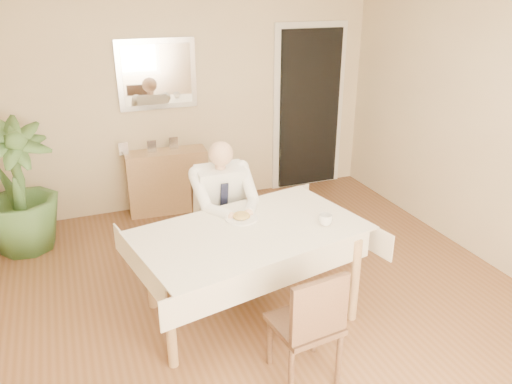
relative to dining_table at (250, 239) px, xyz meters
name	(u,v)px	position (x,y,z in m)	size (l,w,h in m)	color
room	(274,164)	(0.14, -0.12, 0.63)	(5.00, 5.02, 2.60)	brown
doorway	(309,110)	(1.69, 2.34, 0.33)	(0.96, 0.07, 2.10)	silver
mirror	(157,75)	(-0.18, 2.35, 0.88)	(0.86, 0.04, 0.76)	silver
dining_table	(250,239)	(0.00, 0.00, 0.00)	(1.91, 1.34, 0.75)	#A98354
chair_far	(217,216)	(0.00, 0.88, -0.19)	(0.41, 0.41, 0.85)	#432D1C
chair_near	(310,322)	(0.08, -0.85, -0.19)	(0.44, 0.44, 0.85)	#432D1C
seated_man	(226,206)	(0.00, 0.59, 0.02)	(0.48, 0.72, 1.24)	white
plate	(241,218)	(0.00, 0.19, 0.09)	(0.26, 0.26, 0.02)	white
food	(241,216)	(0.00, 0.19, 0.11)	(0.14, 0.14, 0.06)	olive
knife	(249,219)	(0.04, 0.13, 0.11)	(0.01, 0.01, 0.13)	silver
fork	(239,220)	(-0.04, 0.13, 0.11)	(0.01, 0.01, 0.13)	silver
coffee_mug	(325,220)	(0.56, -0.14, 0.13)	(0.11, 0.11, 0.09)	white
sideboard	(168,181)	(-0.18, 2.20, -0.31)	(0.90, 0.31, 0.72)	#A98354
photo_frame_left	(123,149)	(-0.63, 2.24, 0.12)	(0.10, 0.02, 0.14)	silver
photo_frame_center	(152,146)	(-0.33, 2.21, 0.12)	(0.10, 0.02, 0.14)	silver
photo_frame_right	(174,143)	(-0.07, 2.25, 0.12)	(0.10, 0.02, 0.14)	silver
potted_palm	(17,188)	(-1.70, 1.82, -0.02)	(0.73, 0.73, 1.30)	#3C5F2C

